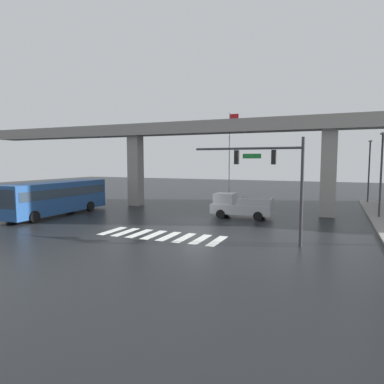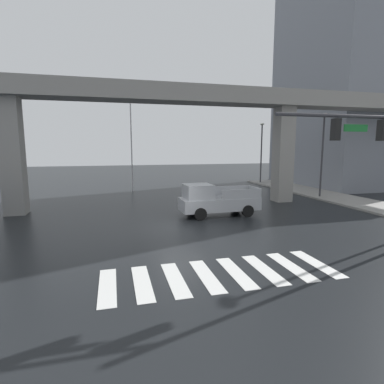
# 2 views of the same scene
# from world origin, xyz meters

# --- Properties ---
(ground_plane) EXTENTS (120.00, 120.00, 0.00)m
(ground_plane) POSITION_xyz_m (0.00, 0.00, 0.00)
(ground_plane) COLOR black
(crosswalk_stripes) EXTENTS (8.25, 2.80, 0.01)m
(crosswalk_stripes) POSITION_xyz_m (0.00, -6.16, 0.01)
(crosswalk_stripes) COLOR silver
(crosswalk_stripes) RESTS_ON ground
(elevated_overpass) EXTENTS (58.80, 2.31, 8.76)m
(elevated_overpass) POSITION_xyz_m (0.00, 6.38, 7.57)
(elevated_overpass) COLOR gray
(elevated_overpass) RESTS_ON ground
(sidewalk_east) EXTENTS (4.00, 36.00, 0.15)m
(sidewalk_east) POSITION_xyz_m (15.09, 2.00, 0.07)
(sidewalk_east) COLOR gray
(sidewalk_east) RESTS_ON ground
(pickup_truck) EXTENTS (5.15, 2.19, 2.08)m
(pickup_truck) POSITION_xyz_m (2.77, 2.63, 0.99)
(pickup_truck) COLOR #A8AAAF
(pickup_truck) RESTS_ON ground
(traffic_signal_mast) EXTENTS (6.49, 0.32, 6.20)m
(traffic_signal_mast) POSITION_xyz_m (6.94, -5.52, 4.38)
(traffic_signal_mast) COLOR #38383D
(traffic_signal_mast) RESTS_ON ground
(street_lamp_mid_block) EXTENTS (0.44, 0.70, 7.24)m
(street_lamp_mid_block) POSITION_xyz_m (13.89, 6.89, 4.56)
(street_lamp_mid_block) COLOR #38383D
(street_lamp_mid_block) RESTS_ON ground
(street_lamp_far_north) EXTENTS (0.44, 0.70, 7.24)m
(street_lamp_far_north) POSITION_xyz_m (13.89, 17.99, 4.56)
(street_lamp_far_north) COLOR #38383D
(street_lamp_far_north) RESTS_ON ground
(flagpole) EXTENTS (1.16, 0.12, 10.67)m
(flagpole) POSITION_xyz_m (-1.61, 14.83, 6.14)
(flagpole) COLOR silver
(flagpole) RESTS_ON ground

